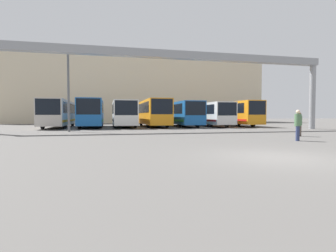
% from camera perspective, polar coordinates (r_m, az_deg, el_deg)
% --- Properties ---
extents(ground_plane, '(200.00, 200.00, 0.00)m').
position_cam_1_polar(ground_plane, '(9.82, 22.65, -6.30)').
color(ground_plane, '#514F4C').
extents(building_backdrop, '(51.07, 12.00, 12.18)m').
position_cam_1_polar(building_backdrop, '(55.45, -7.04, 7.10)').
color(building_backdrop, beige).
rests_on(building_backdrop, ground).
extents(overhead_gantry, '(31.83, 0.80, 7.44)m').
position_cam_1_polar(overhead_gantry, '(25.00, 0.46, 13.49)').
color(overhead_gantry, gray).
rests_on(overhead_gantry, ground).
extents(bus_slot_0, '(2.55, 11.90, 3.19)m').
position_cam_1_polar(bus_slot_0, '(34.03, -22.63, 2.80)').
color(bus_slot_0, beige).
rests_on(bus_slot_0, ground).
extents(bus_slot_1, '(2.62, 10.51, 3.27)m').
position_cam_1_polar(bus_slot_1, '(32.90, -16.29, 2.98)').
color(bus_slot_1, '#1959A5').
rests_on(bus_slot_1, ground).
extents(bus_slot_2, '(2.61, 10.96, 3.12)m').
position_cam_1_polar(bus_slot_2, '(33.12, -9.68, 2.90)').
color(bus_slot_2, silver).
rests_on(bus_slot_2, ground).
extents(bus_slot_3, '(2.62, 11.85, 3.35)m').
position_cam_1_polar(bus_slot_3, '(33.99, -3.30, 3.12)').
color(bus_slot_3, orange).
rests_on(bus_slot_3, ground).
extents(bus_slot_4, '(2.60, 12.08, 3.12)m').
position_cam_1_polar(bus_slot_4, '(34.93, 2.83, 2.89)').
color(bus_slot_4, '#1959A5').
rests_on(bus_slot_4, ground).
extents(bus_slot_5, '(2.55, 10.94, 3.04)m').
position_cam_1_polar(bus_slot_5, '(35.62, 8.99, 2.79)').
color(bus_slot_5, silver).
rests_on(bus_slot_5, ground).
extents(bus_slot_6, '(2.43, 12.18, 3.27)m').
position_cam_1_polar(bus_slot_6, '(37.76, 14.00, 2.91)').
color(bus_slot_6, orange).
rests_on(bus_slot_6, ground).
extents(pedestrian_near_right, '(0.37, 0.37, 1.76)m').
position_cam_1_polar(pedestrian_near_right, '(16.55, 26.41, 0.31)').
color(pedestrian_near_right, navy).
rests_on(pedestrian_near_right, ground).
extents(pedestrian_mid_right, '(0.34, 0.34, 1.65)m').
position_cam_1_polar(pedestrian_mid_right, '(20.20, 26.68, 0.46)').
color(pedestrian_mid_right, brown).
rests_on(pedestrian_mid_right, ground).
extents(lamp_post, '(0.36, 0.36, 7.53)m').
position_cam_1_polar(lamp_post, '(24.97, -20.87, 8.32)').
color(lamp_post, '#595B60').
rests_on(lamp_post, ground).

